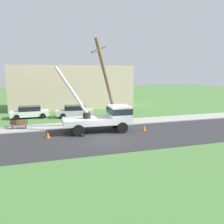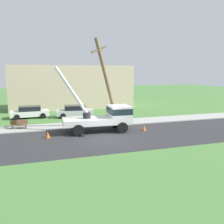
{
  "view_description": "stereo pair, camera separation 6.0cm",
  "coord_description": "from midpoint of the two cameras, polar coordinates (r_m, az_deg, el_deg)",
  "views": [
    {
      "loc": [
        -5.71,
        -18.96,
        5.51
      ],
      "look_at": [
        1.34,
        2.88,
        1.68
      ],
      "focal_mm": 39.02,
      "sensor_mm": 36.0,
      "label": 1
    },
    {
      "loc": [
        -5.66,
        -18.98,
        5.51
      ],
      "look_at": [
        1.34,
        2.88,
        1.68
      ],
      "focal_mm": 39.02,
      "sensor_mm": 36.0,
      "label": 2
    }
  ],
  "objects": [
    {
      "name": "ground_plane",
      "position": [
        31.96,
        -7.23,
        -0.54
      ],
      "size": [
        120.0,
        120.0,
        0.0
      ],
      "primitive_type": "plane",
      "color": "#477538"
    },
    {
      "name": "road_asphalt",
      "position": [
        20.55,
        -1.03,
        -6.07
      ],
      "size": [
        80.0,
        8.07,
        0.01
      ],
      "primitive_type": "cube",
      "color": "#2B2B2D",
      "rests_on": "ground"
    },
    {
      "name": "sidewalk_strip",
      "position": [
        25.7,
        -4.56,
        -2.83
      ],
      "size": [
        80.0,
        2.93,
        0.1
      ],
      "primitive_type": "cube",
      "color": "#9E9E99",
      "rests_on": "ground"
    },
    {
      "name": "utility_truck",
      "position": [
        22.64,
        -1.41,
        -0.97
      ],
      "size": [
        6.75,
        3.21,
        5.98
      ],
      "color": "silver",
      "rests_on": "ground"
    },
    {
      "name": "leaning_utility_pole",
      "position": [
        23.49,
        -1.05,
        6.76
      ],
      "size": [
        3.31,
        1.95,
        8.6
      ],
      "color": "brown",
      "rests_on": "ground"
    },
    {
      "name": "traffic_cone_ahead",
      "position": [
        23.22,
        7.55,
        -3.63
      ],
      "size": [
        0.36,
        0.36,
        0.56
      ],
      "primitive_type": "cone",
      "color": "orange",
      "rests_on": "ground"
    },
    {
      "name": "traffic_cone_behind",
      "position": [
        21.17,
        -14.76,
        -5.15
      ],
      "size": [
        0.36,
        0.36,
        0.56
      ],
      "primitive_type": "cone",
      "color": "orange",
      "rests_on": "ground"
    },
    {
      "name": "parked_sedan_white",
      "position": [
        30.79,
        -18.63,
        -0.0
      ],
      "size": [
        4.43,
        2.07,
        1.42
      ],
      "color": "silver",
      "rests_on": "ground"
    },
    {
      "name": "parked_sedan_silver",
      "position": [
        30.19,
        -8.66,
        0.21
      ],
      "size": [
        4.53,
        2.24,
        1.42
      ],
      "color": "#B7B7BF",
      "rests_on": "ground"
    },
    {
      "name": "park_bench",
      "position": [
        25.09,
        -20.88,
        -2.77
      ],
      "size": [
        1.6,
        0.45,
        0.9
      ],
      "color": "brown",
      "rests_on": "ground"
    },
    {
      "name": "lowrise_building_backdrop",
      "position": [
        38.03,
        -9.3,
        5.86
      ],
      "size": [
        18.0,
        6.0,
        6.4
      ],
      "primitive_type": "cube",
      "color": "#C6B293",
      "rests_on": "ground"
    }
  ]
}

